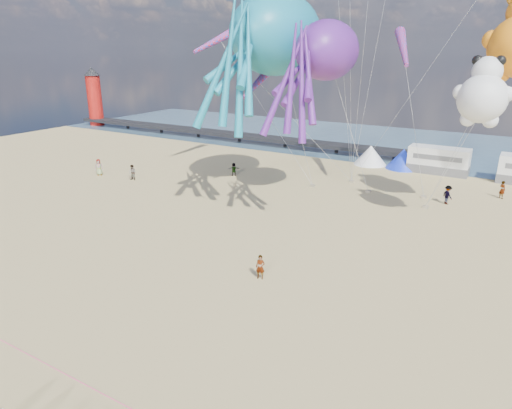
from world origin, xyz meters
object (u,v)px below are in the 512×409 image
tent_white (370,155)px  sandbag_d (424,197)px  beachgoer_2 (448,195)px  windsock_mid (403,48)px  beachgoer_1 (133,173)px  beachgoer_5 (502,190)px  kite_panda (482,99)px  tent_blue (403,159)px  sandbag_e (351,181)px  beachgoer_4 (234,169)px  kite_octopus_teal (276,34)px  windsock_right (258,82)px  standing_person (260,267)px  sandbag_b (368,191)px  lighthouse (95,101)px  motorhome_0 (439,160)px  kite_octopus_purple (327,50)px  sandbag_c (426,207)px  windsock_left (219,39)px  beachgoer_0 (99,167)px  sandbag_a (313,186)px

tent_white → sandbag_d: size_ratio=8.00×
beachgoer_2 → windsock_mid: size_ratio=0.26×
beachgoer_1 → beachgoer_5: 37.83m
sandbag_d → windsock_mid: size_ratio=0.07×
sandbag_d → kite_panda: bearing=-60.3°
tent_blue → sandbag_e: tent_blue is taller
beachgoer_4 → windsock_mid: size_ratio=0.22×
beachgoer_1 → kite_panda: 34.67m
beachgoer_2 → kite_octopus_teal: kite_octopus_teal is taller
beachgoer_5 → windsock_right: 25.59m
standing_person → sandbag_b: (0.18, 21.24, -0.68)m
standing_person → windsock_mid: (2.07, 21.96, 13.03)m
lighthouse → motorhome_0: lighthouse is taller
beachgoer_2 → kite_octopus_purple: kite_octopus_purple is taller
tent_white → kite_panda: kite_panda is taller
sandbag_b → windsock_right: bearing=-145.4°
kite_octopus_purple → sandbag_c: bearing=22.0°
tent_white → beachgoer_1: bearing=-134.7°
beachgoer_2 → windsock_left: size_ratio=0.23×
tent_white → beachgoer_2: bearing=-46.2°
standing_person → beachgoer_2: (7.60, 21.46, 0.10)m
beachgoer_5 → windsock_left: windsock_left is taller
standing_person → windsock_right: windsock_right is taller
tent_blue → sandbag_d: 11.60m
lighthouse → tent_blue: (58.00, -4.00, -3.30)m
beachgoer_0 → windsock_left: windsock_left is taller
kite_panda → kite_octopus_purple: bearing=-159.2°
sandbag_e → kite_panda: size_ratio=0.08×
tent_white → beachgoer_1: (-20.18, -20.42, -0.34)m
sandbag_d → kite_octopus_teal: (-13.06, -6.33, 14.84)m
windsock_left → windsock_mid: size_ratio=1.12×
motorhome_0 → sandbag_c: (1.46, -13.57, -1.39)m
beachgoer_0 → kite_octopus_teal: 25.27m
beachgoer_5 → sandbag_b: beachgoer_5 is taller
beachgoer_5 → tent_white: bearing=15.8°
sandbag_b → windsock_right: size_ratio=0.10×
beachgoer_1 → sandbag_c: (29.64, 6.84, -0.75)m
windsock_mid → windsock_right: bearing=-169.2°
standing_person → windsock_right: 20.10m
sandbag_d → windsock_right: bearing=-152.9°
windsock_right → windsock_left: bearing=149.9°
tent_blue → kite_octopus_teal: size_ratio=0.29×
beachgoer_5 → sandbag_d: size_ratio=3.48×
beachgoer_5 → sandbag_a: size_ratio=3.48×
sandbag_a → kite_panda: kite_panda is taller
sandbag_b → beachgoer_1: bearing=-159.5°
beachgoer_0 → kite_octopus_teal: kite_octopus_teal is taller
beachgoer_2 → kite_octopus_purple: bearing=80.8°
tent_white → windsock_mid: 17.48m
beachgoer_5 → kite_octopus_purple: bearing=80.0°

